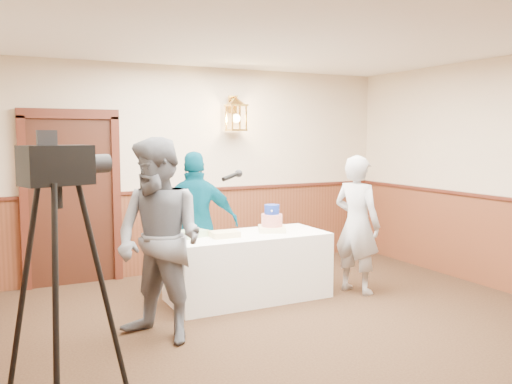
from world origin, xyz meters
TOP-DOWN VIEW (x-y plane):
  - ground at (0.00, 0.00)m, footprint 7.00×7.00m
  - room_shell at (-0.05, 0.45)m, footprint 6.02×7.02m
  - display_table at (0.10, 1.90)m, footprint 1.80×0.80m
  - tiered_cake at (0.42, 1.93)m, footprint 0.40×0.40m
  - sheet_cake_yellow at (-0.21, 1.86)m, footprint 0.31×0.24m
  - sheet_cake_green at (-0.53, 2.04)m, footprint 0.36×0.32m
  - interviewer at (-1.17, 1.11)m, footprint 1.60×1.14m
  - baker at (1.36, 1.55)m, footprint 0.57×0.70m
  - assistant_p at (-0.38, 2.30)m, footprint 1.06×0.66m
  - tv_camera_rig at (-2.12, 0.21)m, footprint 0.71×0.66m

SIDE VIEW (x-z plane):
  - ground at x=0.00m, z-range 0.00..0.00m
  - display_table at x=0.10m, z-range 0.00..0.75m
  - sheet_cake_yellow at x=-0.21m, z-range 0.75..0.81m
  - sheet_cake_green at x=-0.53m, z-range 0.75..0.82m
  - tv_camera_rig at x=-2.12m, z-range -0.09..1.71m
  - baker at x=1.36m, z-range 0.00..1.64m
  - assistant_p at x=-0.38m, z-range 0.00..1.69m
  - tiered_cake at x=0.42m, z-range 0.72..1.03m
  - interviewer at x=-1.17m, z-range 0.00..1.85m
  - room_shell at x=-0.05m, z-range 0.12..2.93m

